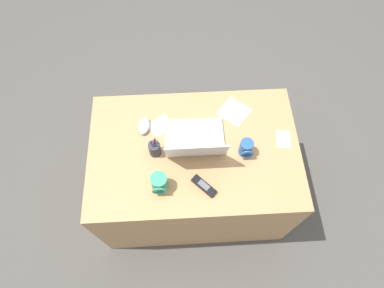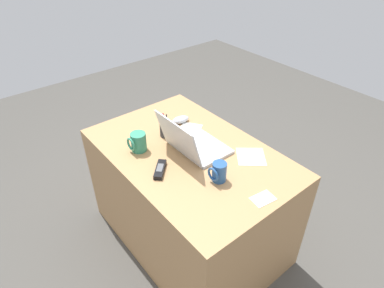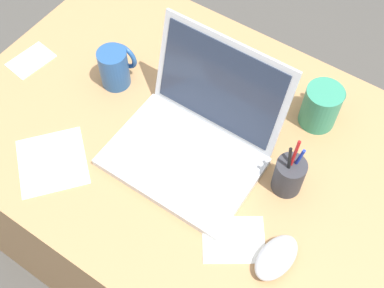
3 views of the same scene
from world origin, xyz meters
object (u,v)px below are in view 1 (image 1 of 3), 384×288
Objects in this scene: laptop at (195,141)px; coffee_mug_tall at (246,148)px; coffee_mug_white at (159,183)px; cordless_phone at (204,186)px; computer_mouse at (144,126)px; pen_holder at (155,149)px.

laptop is 0.28m from coffee_mug_tall.
laptop reaches higher than coffee_mug_white.
cordless_phone is (0.24, 0.19, -0.04)m from coffee_mug_tall.
laptop is at bearing 162.89° from computer_mouse.
laptop reaches higher than computer_mouse.
coffee_mug_white reaches higher than computer_mouse.
coffee_mug_tall is at bearing 167.94° from laptop.
cordless_phone is at bearing 176.87° from coffee_mug_white.
coffee_mug_tall is 0.50m from pen_holder.
coffee_mug_tall is (-0.48, -0.18, -0.00)m from coffee_mug_white.
pen_holder is (0.50, -0.03, -0.01)m from coffee_mug_tall.
coffee_mug_white is 0.24m from cordless_phone.
coffee_mug_white reaches higher than cordless_phone.
computer_mouse reaches higher than cordless_phone.
coffee_mug_tall is at bearing -159.60° from coffee_mug_white.
coffee_mug_tall is 0.31m from cordless_phone.
pen_holder reaches higher than cordless_phone.
coffee_mug_white is at bearing 20.40° from coffee_mug_tall.
coffee_mug_tall is at bearing -142.13° from cordless_phone.
pen_holder is at bearing 119.26° from computer_mouse.
laptop reaches higher than coffee_mug_tall.
laptop is 0.23m from pen_holder.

